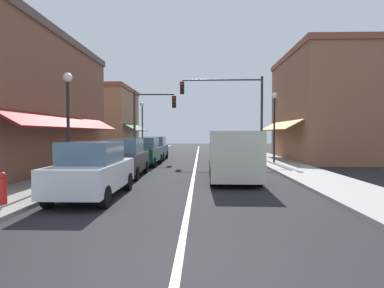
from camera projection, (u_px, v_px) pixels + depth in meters
The scene contains 18 objects.
ground_plane at pixel (196, 162), 22.34m from camera, with size 80.00×80.00×0.00m, color black.
sidewalk_left at pixel (118, 161), 22.50m from camera, with size 2.60×56.00×0.12m, color gray.
sidewalk_right at pixel (275, 161), 22.18m from camera, with size 2.60×56.00×0.12m, color #A39E99.
lane_center_stripe at pixel (196, 162), 22.34m from camera, with size 0.14×52.00×0.01m, color silver.
storefront_left_block at pixel (9, 102), 16.50m from camera, with size 6.97×14.20×7.28m.
storefront_right_block at pixel (319, 107), 23.93m from camera, with size 6.18×10.20×8.00m.
storefront_far_left at pixel (104, 121), 32.49m from camera, with size 6.87×8.20×6.63m.
parked_car_nearest_left at pixel (93, 170), 9.96m from camera, with size 1.79×4.10×1.77m.
parked_car_second_left at pixel (124, 158), 14.88m from camera, with size 1.85×4.13×1.77m.
parked_car_third_left at pixel (145, 152), 20.01m from camera, with size 1.85×4.13×1.77m.
parked_car_far_left at pixel (154, 148), 24.36m from camera, with size 1.80×4.11×1.77m.
van_in_lane at pixel (233, 154), 13.76m from camera, with size 2.08×5.22×2.12m.
traffic_signal_mast_arm at pixel (234, 103), 23.29m from camera, with size 6.08×0.50×6.19m.
traffic_signal_left_corner at pixel (149, 114), 24.46m from camera, with size 3.33×0.50×5.27m.
street_lamp_left_near at pixel (68, 109), 12.56m from camera, with size 0.36×0.36×4.42m.
street_lamp_right_mid at pixel (274, 116), 20.69m from camera, with size 0.36×0.36×4.66m.
street_lamp_left_far at pixel (142, 120), 29.05m from camera, with size 0.36×0.36×4.86m.
fire_hydrant at pixel (3, 188), 8.59m from camera, with size 0.22×0.22×0.87m.
Camera 1 is at (0.36, -4.28, 2.04)m, focal length 29.79 mm.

